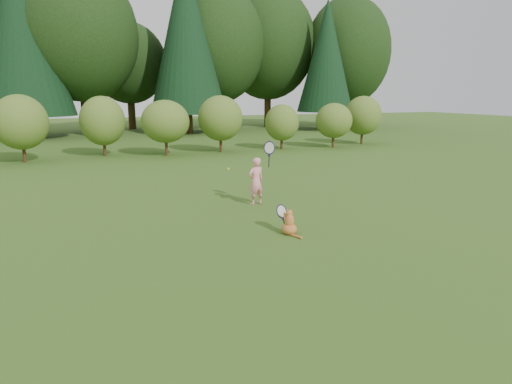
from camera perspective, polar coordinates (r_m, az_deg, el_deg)
name	(u,v)px	position (r m, az deg, el deg)	size (l,w,h in m)	color
ground	(260,233)	(9.12, 0.58, -5.44)	(100.00, 100.00, 0.00)	#335819
shrub_row	(164,126)	(21.36, -12.14, 8.66)	(28.00, 3.00, 2.80)	#536820
woodland_backdrop	(137,23)	(31.58, -15.58, 20.88)	(48.00, 10.00, 15.00)	black
child	(256,180)	(11.30, 0.06, 1.61)	(0.73, 0.50, 1.89)	pink
cat	(289,221)	(9.00, 4.43, -3.89)	(0.39, 0.77, 0.72)	#BA5423
tennis_ball	(228,169)	(10.42, -3.72, 3.10)	(0.06, 0.06, 0.06)	#B3C316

